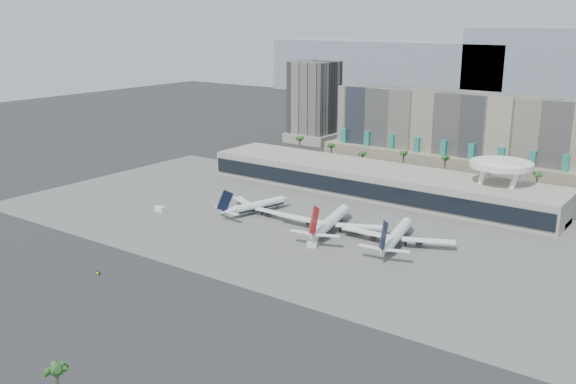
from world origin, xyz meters
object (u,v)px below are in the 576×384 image
Objects in this scene: airliner_right at (396,235)px; service_vehicle_b at (312,245)px; airliner_centre at (331,221)px; taxiway_sign at (98,273)px; airliner_left at (256,206)px; service_vehicle_a at (160,209)px.

service_vehicle_b is (-23.31, -19.79, -2.81)m from airliner_right.
airliner_centre is 1.05× the size of airliner_right.
airliner_centre is 20.06× the size of taxiway_sign.
airliner_left is 10.02× the size of service_vehicle_b.
service_vehicle_a is 2.04× the size of taxiway_sign.
airliner_centre is at bearing 19.67° from service_vehicle_a.
taxiway_sign is at bearing -75.36° from airliner_left.
airliner_left is 16.56× the size of taxiway_sign.
airliner_centre is 88.63m from taxiway_sign.
airliner_centre reaches higher than airliner_right.
service_vehicle_a is 68.88m from taxiway_sign.
service_vehicle_a is at bearing -177.53° from airliner_centre.
airliner_left is at bearing 36.30° from service_vehicle_a.
airliner_centre is 12.15× the size of service_vehicle_b.
airliner_centre is at bearing 80.33° from service_vehicle_b.
taxiway_sign is at bearing -141.38° from airliner_right.
service_vehicle_b is at bearing 4.83° from service_vehicle_a.
airliner_right is 11.60× the size of service_vehicle_b.
airliner_left is 8.10× the size of service_vehicle_a.
taxiway_sign is at bearing -128.65° from airliner_centre.
airliner_centre reaches higher than service_vehicle_a.
service_vehicle_b is at bearing 60.45° from taxiway_sign.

